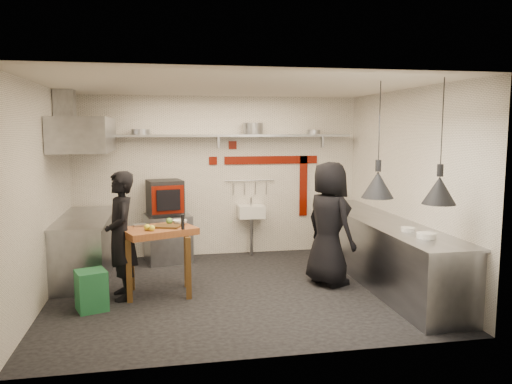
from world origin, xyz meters
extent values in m
plane|color=black|center=(0.00, 0.00, 0.00)|extent=(5.00, 5.00, 0.00)
plane|color=beige|center=(0.00, 0.00, 2.80)|extent=(5.00, 5.00, 0.00)
cube|color=silver|center=(0.00, 2.10, 1.40)|extent=(5.00, 0.04, 2.80)
cube|color=silver|center=(0.00, -2.10, 1.40)|extent=(5.00, 0.04, 2.80)
cube|color=silver|center=(-2.50, 0.00, 1.40)|extent=(0.04, 4.20, 2.80)
cube|color=silver|center=(2.50, 0.00, 1.40)|extent=(0.04, 4.20, 2.80)
cube|color=#5F0D02|center=(0.95, 2.08, 1.68)|extent=(1.70, 0.02, 0.14)
cube|color=#5F0D02|center=(1.55, 2.08, 1.20)|extent=(0.14, 0.02, 1.10)
cube|color=#5F0D02|center=(0.25, 2.08, 1.95)|extent=(0.14, 0.02, 0.14)
cube|color=#5F0D02|center=(-0.10, 2.08, 1.68)|extent=(0.14, 0.02, 0.14)
cube|color=gray|center=(0.00, 1.92, 2.12)|extent=(4.60, 0.34, 0.04)
cube|color=gray|center=(-1.90, 2.07, 2.02)|extent=(0.04, 0.06, 0.24)
cube|color=gray|center=(0.00, 2.07, 2.02)|extent=(0.04, 0.06, 0.24)
cube|color=gray|center=(1.90, 2.07, 2.02)|extent=(0.04, 0.06, 0.24)
cylinder|color=gray|center=(-1.32, 1.92, 2.19)|extent=(0.32, 0.32, 0.09)
cylinder|color=gray|center=(-1.33, 1.92, 2.18)|extent=(0.31, 0.31, 0.07)
cylinder|color=gray|center=(0.59, 1.92, 2.24)|extent=(0.35, 0.35, 0.20)
cylinder|color=gray|center=(1.68, 1.92, 2.18)|extent=(0.25, 0.25, 0.08)
cube|color=gray|center=(-0.91, 1.74, 0.40)|extent=(0.83, 0.78, 0.80)
cube|color=black|center=(-0.95, 1.81, 1.09)|extent=(0.65, 0.62, 0.58)
cube|color=#5F0D02|center=(-0.90, 1.49, 1.09)|extent=(0.52, 0.14, 0.46)
cube|color=black|center=(-0.89, 1.45, 1.09)|extent=(0.38, 0.09, 0.34)
cube|color=silver|center=(0.55, 1.92, 0.78)|extent=(0.46, 0.34, 0.22)
cylinder|color=gray|center=(0.55, 1.92, 0.96)|extent=(0.03, 0.03, 0.14)
cylinder|color=gray|center=(0.55, 1.88, 0.34)|extent=(0.06, 0.06, 0.66)
cylinder|color=gray|center=(0.55, 2.06, 1.32)|extent=(0.90, 0.02, 0.02)
cube|color=gray|center=(2.15, 0.00, 0.45)|extent=(0.70, 3.80, 0.90)
cube|color=gray|center=(2.15, 0.00, 0.92)|extent=(0.76, 3.90, 0.03)
cylinder|color=silver|center=(2.12, -1.27, 0.96)|extent=(0.28, 0.28, 0.07)
cylinder|color=silver|center=(2.10, -0.85, 0.96)|extent=(0.24, 0.24, 0.05)
cube|color=gray|center=(-2.15, 1.05, 0.45)|extent=(0.70, 1.90, 0.90)
cube|color=gray|center=(-2.15, 1.05, 0.92)|extent=(0.76, 2.00, 0.03)
cube|color=gray|center=(-2.10, 1.05, 2.15)|extent=(0.78, 1.60, 0.50)
cube|color=gray|center=(-2.35, 1.05, 2.55)|extent=(0.28, 0.28, 0.50)
cube|color=#1D5F35|center=(-1.88, -0.42, 0.25)|extent=(0.44, 0.44, 0.50)
cube|color=#4D3215|center=(-0.94, 0.05, 0.93)|extent=(0.42, 0.35, 0.02)
cylinder|color=black|center=(-0.73, -0.14, 1.02)|extent=(0.05, 0.05, 0.20)
sphere|color=yellow|center=(-1.19, -0.12, 0.96)|extent=(0.08, 0.08, 0.08)
sphere|color=yellow|center=(-1.13, -0.17, 0.96)|extent=(0.10, 0.10, 0.08)
sphere|color=#5D903B|center=(-0.90, 0.21, 0.97)|extent=(0.11, 0.11, 0.09)
cube|color=gray|center=(-1.30, 0.18, 0.94)|extent=(0.19, 0.14, 0.03)
imported|color=silver|center=(-0.76, 0.21, 0.95)|extent=(0.23, 0.23, 0.06)
imported|color=black|center=(-1.53, -0.03, 0.85)|extent=(0.52, 0.68, 1.69)
imported|color=black|center=(1.35, 0.05, 0.89)|extent=(0.85, 1.02, 1.78)
camera|label=1|loc=(-0.98, -6.66, 2.23)|focal=35.00mm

